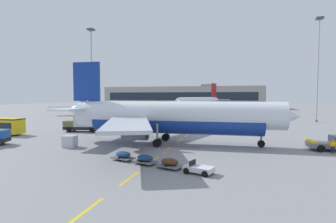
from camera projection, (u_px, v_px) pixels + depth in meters
name	position (u px, v px, depth m)	size (l,w,h in m)	color
ground	(313.00, 134.00, 48.06)	(400.00, 400.00, 0.00)	gray
apron_paint_markings	(191.00, 132.00, 50.85)	(8.00, 94.50, 0.01)	yellow
airliner_foreground	(171.00, 117.00, 38.26)	(34.77, 34.60, 12.20)	silver
pushback_tug	(334.00, 143.00, 33.82)	(6.30, 3.76, 2.08)	slate
airliner_mid_left	(200.00, 103.00, 109.28)	(34.35, 35.60, 12.77)	silver
airliner_far_center	(89.00, 106.00, 100.87)	(23.53, 24.68, 10.06)	silver
fuel_service_truck	(84.00, 123.00, 51.56)	(7.35, 3.84, 3.14)	black
baggage_train	(157.00, 161.00, 26.12)	(11.49, 4.99, 1.14)	silver
ground_crew_worker	(333.00, 145.00, 31.92)	(0.70, 0.33, 1.79)	#191E38
uld_cargo_container	(70.00, 141.00, 35.84)	(1.83, 1.80, 1.60)	#B7BCC6
apron_light_mast_near	(92.00, 64.00, 77.28)	(1.80, 1.80, 26.56)	slate
apron_light_mast_far	(318.00, 58.00, 69.94)	(1.80, 1.80, 27.67)	slate
terminal_satellite	(184.00, 97.00, 162.37)	(93.07, 27.71, 14.07)	#9E998E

